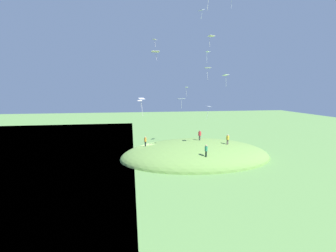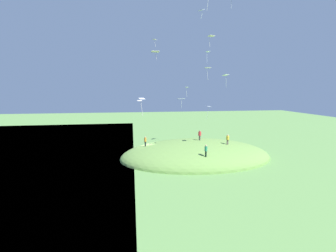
# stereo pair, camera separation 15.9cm
# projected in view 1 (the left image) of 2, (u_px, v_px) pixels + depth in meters

# --- Properties ---
(ground_plane) EXTENTS (160.00, 160.00, 0.00)m
(ground_plane) POSITION_uv_depth(u_px,v_px,m) (147.00, 155.00, 39.19)
(ground_plane) COLOR #619049
(grass_hill) EXTENTS (24.60, 16.59, 5.30)m
(grass_hill) POSITION_uv_depth(u_px,v_px,m) (196.00, 157.00, 38.37)
(grass_hill) COLOR #6D9847
(grass_hill) RESTS_ON ground_plane
(person_on_hilltop) EXTENTS (0.65, 0.65, 1.67)m
(person_on_hilltop) POSITION_uv_depth(u_px,v_px,m) (200.00, 134.00, 38.55)
(person_on_hilltop) COLOR #564F48
(person_on_hilltop) RESTS_ON grass_hill
(person_watching_kites) EXTENTS (0.52, 0.52, 1.61)m
(person_watching_kites) POSITION_uv_depth(u_px,v_px,m) (228.00, 138.00, 36.65)
(person_watching_kites) COLOR #594F47
(person_watching_kites) RESTS_ON grass_hill
(person_walking_path) EXTENTS (0.50, 0.50, 1.59)m
(person_walking_path) POSITION_uv_depth(u_px,v_px,m) (145.00, 140.00, 37.19)
(person_walking_path) COLOR black
(person_walking_path) RESTS_ON grass_hill
(person_near_shore) EXTENTS (0.53, 0.53, 1.69)m
(person_near_shore) POSITION_uv_depth(u_px,v_px,m) (206.00, 149.00, 31.91)
(person_near_shore) COLOR black
(person_near_shore) RESTS_ON grass_hill
(kite_0) EXTENTS (0.99, 0.95, 2.07)m
(kite_0) POSITION_uv_depth(u_px,v_px,m) (208.00, 53.00, 42.17)
(kite_0) COLOR white
(kite_1) EXTENTS (1.11, 0.95, 1.58)m
(kite_1) POSITION_uv_depth(u_px,v_px,m) (211.00, 37.00, 33.01)
(kite_1) COLOR white
(kite_2) EXTENTS (1.08, 1.14, 1.41)m
(kite_2) POSITION_uv_depth(u_px,v_px,m) (201.00, 11.00, 36.68)
(kite_2) COLOR white
(kite_3) EXTENTS (1.20, 0.91, 1.22)m
(kite_3) POSITION_uv_depth(u_px,v_px,m) (155.00, 52.00, 32.82)
(kite_3) COLOR white
(kite_4) EXTENTS (0.93, 0.93, 1.22)m
(kite_4) POSITION_uv_depth(u_px,v_px,m) (155.00, 40.00, 38.52)
(kite_4) COLOR white
(kite_5) EXTENTS (0.75, 0.63, 1.95)m
(kite_5) POSITION_uv_depth(u_px,v_px,m) (187.00, 88.00, 46.54)
(kite_5) COLOR white
(kite_6) EXTENTS (1.07, 0.76, 2.07)m
(kite_6) POSITION_uv_depth(u_px,v_px,m) (208.00, 68.00, 38.47)
(kite_6) COLOR white
(kite_9) EXTENTS (1.12, 0.79, 1.42)m
(kite_9) POSITION_uv_depth(u_px,v_px,m) (181.00, 99.00, 34.50)
(kite_9) COLOR white
(kite_10) EXTENTS (1.40, 1.23, 2.03)m
(kite_10) POSITION_uv_depth(u_px,v_px,m) (142.00, 99.00, 45.85)
(kite_10) COLOR white
(kite_11) EXTENTS (0.73, 0.59, 2.09)m
(kite_11) POSITION_uv_depth(u_px,v_px,m) (140.00, 103.00, 30.39)
(kite_11) COLOR white
(kite_12) EXTENTS (0.67, 0.91, 1.99)m
(kite_12) POSITION_uv_depth(u_px,v_px,m) (209.00, 107.00, 35.37)
(kite_12) COLOR white
(kite_13) EXTENTS (1.34, 1.24, 2.00)m
(kite_13) POSITION_uv_depth(u_px,v_px,m) (226.00, 76.00, 37.43)
(kite_13) COLOR white
(mooring_post) EXTENTS (0.14, 0.14, 0.93)m
(mooring_post) POSITION_uv_depth(u_px,v_px,m) (134.00, 159.00, 35.50)
(mooring_post) COLOR brown
(mooring_post) RESTS_ON ground_plane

